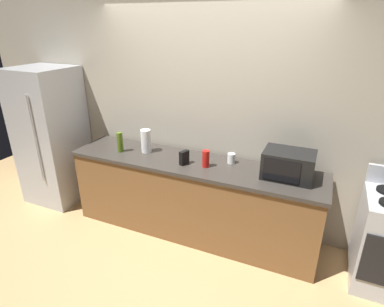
# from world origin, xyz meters

# --- Properties ---
(ground_plane) EXTENTS (8.00, 8.00, 0.00)m
(ground_plane) POSITION_xyz_m (0.00, 0.00, 0.00)
(ground_plane) COLOR tan
(back_wall) EXTENTS (6.40, 0.10, 2.70)m
(back_wall) POSITION_xyz_m (0.00, 0.81, 1.35)
(back_wall) COLOR #B2A893
(back_wall) RESTS_ON ground_plane
(counter_run) EXTENTS (2.84, 0.64, 0.90)m
(counter_run) POSITION_xyz_m (0.00, 0.40, 0.45)
(counter_run) COLOR brown
(counter_run) RESTS_ON ground_plane
(refrigerator) EXTENTS (0.72, 0.73, 1.80)m
(refrigerator) POSITION_xyz_m (-2.05, 0.40, 0.90)
(refrigerator) COLOR #B7BABF
(refrigerator) RESTS_ON ground_plane
(microwave) EXTENTS (0.48, 0.35, 0.27)m
(microwave) POSITION_xyz_m (1.00, 0.45, 1.04)
(microwave) COLOR black
(microwave) RESTS_ON counter_run
(paper_towel_roll) EXTENTS (0.12, 0.12, 0.27)m
(paper_towel_roll) POSITION_xyz_m (-0.61, 0.45, 1.04)
(paper_towel_roll) COLOR white
(paper_towel_roll) RESTS_ON counter_run
(cordless_phone) EXTENTS (0.08, 0.12, 0.15)m
(cordless_phone) POSITION_xyz_m (-0.05, 0.32, 0.98)
(cordless_phone) COLOR black
(cordless_phone) RESTS_ON counter_run
(bottle_hot_sauce) EXTENTS (0.08, 0.08, 0.18)m
(bottle_hot_sauce) POSITION_xyz_m (0.18, 0.35, 0.99)
(bottle_hot_sauce) COLOR red
(bottle_hot_sauce) RESTS_ON counter_run
(bottle_olive_oil) EXTENTS (0.07, 0.07, 0.23)m
(bottle_olive_oil) POSITION_xyz_m (-0.89, 0.34, 1.02)
(bottle_olive_oil) COLOR #4C6B19
(bottle_olive_oil) RESTS_ON counter_run
(mug_white) EXTENTS (0.08, 0.08, 0.11)m
(mug_white) POSITION_xyz_m (0.40, 0.55, 0.95)
(mug_white) COLOR white
(mug_white) RESTS_ON counter_run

